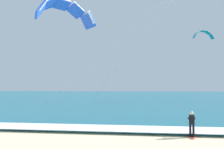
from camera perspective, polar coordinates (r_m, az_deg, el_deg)
sea at (r=77.95m, az=10.98°, el=-4.79°), size 200.00×120.00×0.20m
surf_foam at (r=19.42m, az=19.70°, el=-11.59°), size 200.00×2.86×0.04m
surfboard at (r=17.84m, az=17.31°, el=-13.09°), size 0.59×1.44×0.09m
kitesurfer at (r=17.71m, az=17.27°, el=-10.17°), size 0.55×0.55×1.69m
kite_primary at (r=27.85m, az=-10.46°, el=13.90°), size 13.43×10.47×11.13m
kite_distant at (r=56.45m, az=19.62°, el=8.54°), size 4.73×2.85×1.72m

